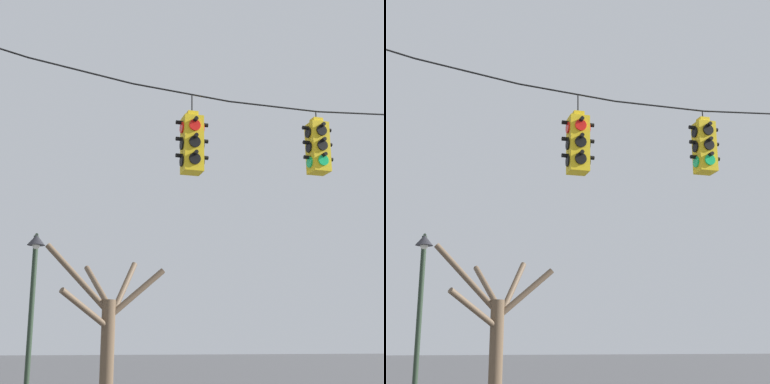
# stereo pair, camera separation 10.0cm
# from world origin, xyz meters

# --- Properties ---
(span_wire) EXTENTS (12.35, 0.03, 0.77)m
(span_wire) POSITION_xyz_m (0.00, 0.03, 6.33)
(span_wire) COLOR black
(traffic_light_near_left_pole) EXTENTS (0.58, 0.58, 1.43)m
(traffic_light_near_left_pole) POSITION_xyz_m (-1.58, 0.03, 5.21)
(traffic_light_near_left_pole) COLOR yellow
(traffic_light_over_intersection) EXTENTS (0.58, 0.58, 1.21)m
(traffic_light_over_intersection) POSITION_xyz_m (0.84, 0.03, 5.37)
(traffic_light_over_intersection) COLOR yellow
(street_lamp) EXTENTS (0.41, 0.71, 4.33)m
(street_lamp) POSITION_xyz_m (-4.02, 4.77, 3.03)
(street_lamp) COLOR #233323
(street_lamp) RESTS_ON ground_plane
(bare_tree) EXTENTS (3.54, 3.38, 4.71)m
(bare_tree) POSITION_xyz_m (-1.88, 8.07, 2.34)
(bare_tree) COLOR brown
(bare_tree) RESTS_ON ground_plane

